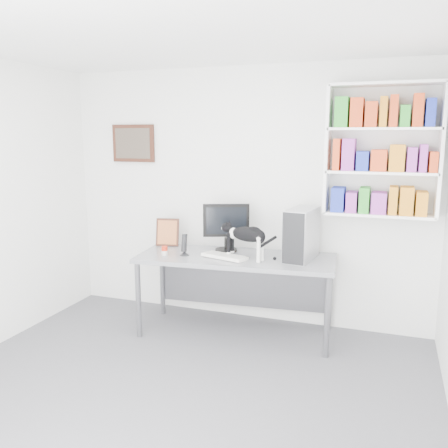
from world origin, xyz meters
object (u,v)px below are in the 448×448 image
(monitor, at_px, (226,227))
(leaning_print, at_px, (167,232))
(bookshelf, at_px, (382,151))
(soup_can, at_px, (165,251))
(desk, at_px, (236,295))
(pc_tower, at_px, (302,234))
(keyboard, at_px, (225,256))
(cat, at_px, (246,242))
(speaker, at_px, (184,244))

(monitor, height_order, leaning_print, monitor)
(bookshelf, height_order, soup_can, bookshelf)
(desk, bearing_deg, soup_can, -169.04)
(soup_can, bearing_deg, leaning_print, 111.87)
(leaning_print, height_order, soup_can, leaning_print)
(desk, bearing_deg, bookshelf, 9.44)
(pc_tower, bearing_deg, keyboard, -155.33)
(desk, bearing_deg, cat, -37.84)
(bookshelf, distance_m, speaker, 2.09)
(monitor, bearing_deg, pc_tower, -25.55)
(soup_can, bearing_deg, monitor, 35.33)
(pc_tower, xyz_separation_m, speaker, (-1.12, -0.25, -0.13))
(keyboard, relative_size, cat, 0.83)
(desk, distance_m, leaning_print, 1.03)
(pc_tower, relative_size, soup_can, 5.48)
(desk, height_order, cat, cat)
(keyboard, xyz_separation_m, speaker, (-0.42, -0.03, 0.10))
(bookshelf, height_order, desk, bookshelf)
(keyboard, distance_m, cat, 0.26)
(speaker, bearing_deg, monitor, 48.49)
(leaning_print, bearing_deg, speaker, -54.77)
(pc_tower, distance_m, speaker, 1.16)
(speaker, distance_m, soup_can, 0.21)
(monitor, distance_m, soup_can, 0.67)
(bookshelf, distance_m, keyboard, 1.79)
(monitor, relative_size, speaker, 2.22)
(pc_tower, bearing_deg, monitor, -176.85)
(pc_tower, bearing_deg, leaning_print, -175.43)
(monitor, height_order, keyboard, monitor)
(bookshelf, bearing_deg, monitor, -173.28)
(keyboard, height_order, soup_can, soup_can)
(bookshelf, distance_m, monitor, 1.68)
(soup_can, height_order, cat, cat)
(bookshelf, height_order, monitor, bookshelf)
(speaker, bearing_deg, bookshelf, 20.64)
(keyboard, relative_size, pc_tower, 0.92)
(desk, relative_size, monitor, 3.85)
(monitor, bearing_deg, leaning_print, 157.53)
(cat, bearing_deg, bookshelf, 34.75)
(pc_tower, bearing_deg, speaker, -159.99)
(bookshelf, distance_m, cat, 1.53)
(keyboard, height_order, leaning_print, leaning_print)
(monitor, height_order, cat, monitor)
(speaker, distance_m, cat, 0.63)
(bookshelf, distance_m, soup_can, 2.30)
(pc_tower, height_order, cat, pc_tower)
(desk, height_order, soup_can, soup_can)
(soup_can, relative_size, cat, 0.17)
(speaker, bearing_deg, pc_tower, 18.22)
(desk, xyz_separation_m, pc_tower, (0.63, 0.11, 0.65))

